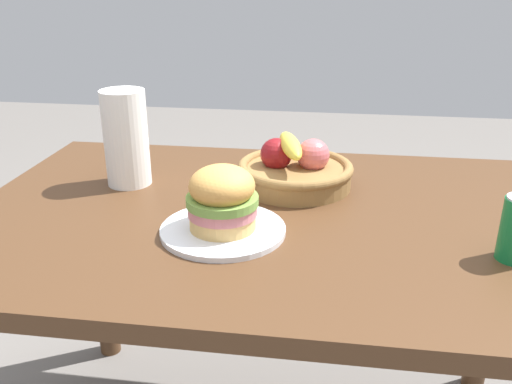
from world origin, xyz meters
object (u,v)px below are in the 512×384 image
plate (223,230)px  fruit_basket (295,169)px  sandwich (222,198)px  paper_towel_roll (126,138)px

plate → fruit_basket: bearing=66.0°
plate → sandwich: size_ratio=1.76×
plate → sandwich: (-0.00, 0.00, 0.07)m
plate → sandwich: bearing=180.0°
fruit_basket → paper_towel_roll: (-0.42, -0.04, 0.08)m
sandwich → paper_towel_roll: (-0.29, 0.24, 0.04)m
fruit_basket → plate: bearing=-114.0°
sandwich → fruit_basket: (0.13, 0.29, -0.03)m
fruit_basket → sandwich: bearing=-114.0°
plate → paper_towel_roll: (-0.29, 0.24, 0.11)m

